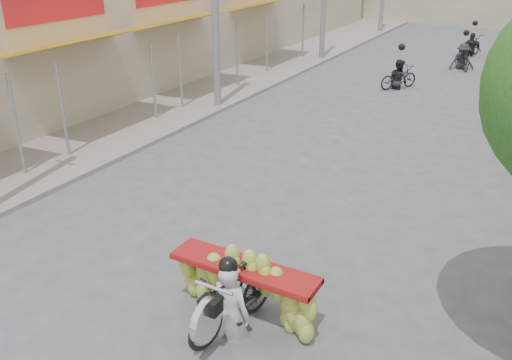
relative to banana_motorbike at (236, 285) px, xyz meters
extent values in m
cube|color=gray|center=(-8.03, 12.40, -0.66)|extent=(4.00, 60.00, 0.12)
cube|color=#B1A48C|center=(-13.03, 11.40, 2.28)|extent=(8.00, 40.00, 6.00)
cylinder|color=slate|center=(-7.33, 2.20, 0.55)|extent=(0.08, 0.08, 2.55)
cube|color=gold|center=(-8.15, 5.40, 2.03)|extent=(1.77, 4.00, 0.53)
cylinder|color=slate|center=(-7.33, 3.60, 0.55)|extent=(0.08, 0.08, 2.55)
cylinder|color=slate|center=(-7.33, 7.20, 0.55)|extent=(0.08, 0.08, 2.55)
cube|color=red|center=(-9.03, 5.40, 2.88)|extent=(0.10, 3.50, 0.80)
cube|color=gold|center=(-8.15, 10.40, 2.03)|extent=(1.77, 4.00, 0.53)
cylinder|color=slate|center=(-7.33, 8.60, 0.55)|extent=(0.08, 0.08, 2.55)
cylinder|color=slate|center=(-7.33, 12.20, 0.55)|extent=(0.08, 0.08, 2.55)
cube|color=gold|center=(-8.15, 16.40, 2.03)|extent=(1.77, 4.00, 0.53)
cylinder|color=slate|center=(-7.33, 14.60, 0.55)|extent=(0.08, 0.08, 2.55)
cylinder|color=slate|center=(-7.33, 18.20, 0.55)|extent=(0.08, 0.08, 2.55)
imported|color=black|center=(0.00, -0.12, -0.19)|extent=(0.86, 1.86, 1.06)
cylinder|color=silver|center=(0.00, -0.77, -0.10)|extent=(0.10, 0.66, 0.66)
cube|color=black|center=(0.00, -0.67, 0.08)|extent=(0.28, 0.22, 0.22)
cylinder|color=silver|center=(0.00, -0.57, 0.30)|extent=(0.60, 0.05, 0.05)
cube|color=maroon|center=(0.00, 0.23, 0.16)|extent=(2.32, 0.55, 0.10)
imported|color=silver|center=(0.00, -0.17, 0.47)|extent=(0.64, 0.47, 1.77)
sphere|color=black|center=(0.00, -0.20, 1.32)|extent=(0.28, 0.28, 0.28)
imported|color=black|center=(-1.80, 14.99, -0.28)|extent=(1.35, 1.62, 0.88)
imported|color=black|center=(-1.80, 14.99, 0.40)|extent=(0.93, 0.84, 1.65)
sphere|color=black|center=(-1.80, 14.99, 0.86)|extent=(0.26, 0.26, 0.26)
imported|color=black|center=(-0.28, 19.60, -0.23)|extent=(1.24, 1.68, 0.98)
imported|color=black|center=(-0.28, 19.60, 0.40)|extent=(1.19, 1.00, 1.65)
sphere|color=black|center=(-0.28, 19.60, 0.86)|extent=(0.26, 0.26, 0.26)
imported|color=black|center=(-0.43, 22.82, -0.22)|extent=(1.06, 1.89, 1.00)
imported|color=black|center=(-0.43, 22.82, 0.40)|extent=(1.07, 0.76, 1.65)
sphere|color=black|center=(-0.43, 22.82, 0.86)|extent=(0.26, 0.26, 0.26)
camera|label=1|loc=(3.46, -5.58, 4.63)|focal=38.00mm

